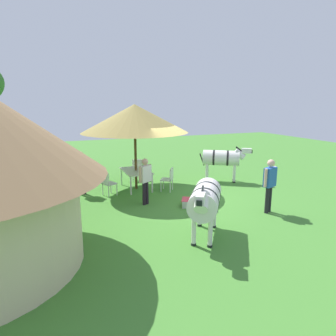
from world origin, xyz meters
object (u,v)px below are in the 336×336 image
object	(u,v)px
patio_dining_table	(136,172)
striped_lounge_chair	(194,199)
zebra_nearest_camera	(222,158)
guest_behind_table	(81,169)
zebra_by_umbrella	(205,200)
patio_chair_near_lawn	(169,178)
standing_watcher	(270,181)
guest_beside_umbrella	(145,177)
patio_chair_near_hut	(108,182)
patio_chair_east_end	(137,168)
shade_umbrella	(135,118)

from	to	relation	value
patio_dining_table	striped_lounge_chair	xyz separation A→B (m)	(-2.70, -1.17, -0.41)
zebra_nearest_camera	guest_behind_table	bearing A→B (deg)	-59.77
zebra_by_umbrella	striped_lounge_chair	bearing A→B (deg)	-75.00
patio_chair_near_lawn	standing_watcher	distance (m)	3.87
patio_dining_table	striped_lounge_chair	distance (m)	2.97
standing_watcher	zebra_by_umbrella	bearing A→B (deg)	175.42
guest_beside_umbrella	patio_chair_near_lawn	bearing A→B (deg)	-169.40
patio_chair_near_hut	zebra_nearest_camera	bearing A→B (deg)	69.66
patio_chair_east_end	patio_chair_near_lawn	xyz separation A→B (m)	(-2.05, -0.65, 0.00)
guest_beside_umbrella	striped_lounge_chair	xyz separation A→B (m)	(-0.77, -1.41, -0.69)
patio_chair_east_end	standing_watcher	bearing A→B (deg)	134.92
shade_umbrella	zebra_nearest_camera	world-z (taller)	shade_umbrella
zebra_by_umbrella	guest_beside_umbrella	bearing A→B (deg)	-42.82
patio_chair_near_hut	guest_beside_umbrella	bearing A→B (deg)	12.05
patio_dining_table	guest_behind_table	xyz separation A→B (m)	(0.04, 2.07, 0.30)
patio_chair_east_end	zebra_by_umbrella	xyz separation A→B (m)	(-6.11, 0.05, 0.47)
patio_dining_table	patio_chair_near_hut	world-z (taller)	patio_chair_near_hut
shade_umbrella	patio_chair_near_lawn	bearing A→B (deg)	-126.20
shade_umbrella	guest_beside_umbrella	world-z (taller)	shade_umbrella
standing_watcher	striped_lounge_chair	distance (m)	2.45
shade_umbrella	patio_dining_table	world-z (taller)	shade_umbrella
patio_chair_east_end	zebra_nearest_camera	distance (m)	3.70
shade_umbrella	patio_chair_east_end	size ratio (longest dim) A/B	4.50
standing_watcher	zebra_by_umbrella	xyz separation A→B (m)	(-0.77, 2.67, -0.02)
patio_chair_east_end	patio_chair_near_hut	size ratio (longest dim) A/B	1.00
patio_chair_near_hut	guest_beside_umbrella	world-z (taller)	guest_beside_umbrella
striped_lounge_chair	guest_beside_umbrella	bearing A→B (deg)	90.64
patio_chair_east_end	zebra_by_umbrella	distance (m)	6.13
zebra_by_umbrella	patio_dining_table	bearing A→B (deg)	-50.31
striped_lounge_chair	patio_dining_table	bearing A→B (deg)	52.72
patio_dining_table	patio_chair_near_hut	size ratio (longest dim) A/B	1.78
patio_chair_near_lawn	zebra_by_umbrella	world-z (taller)	zebra_by_umbrella
patio_chair_near_lawn	standing_watcher	world-z (taller)	standing_watcher
shade_umbrella	patio_chair_east_end	xyz separation A→B (m)	(1.26, -0.43, -2.24)
patio_chair_near_hut	striped_lounge_chair	bearing A→B (deg)	24.76
patio_chair_east_end	guest_behind_table	xyz separation A→B (m)	(-1.22, 2.50, 0.45)
patio_chair_near_lawn	guest_beside_umbrella	bearing A→B (deg)	167.07
patio_dining_table	striped_lounge_chair	size ratio (longest dim) A/B	1.66
shade_umbrella	striped_lounge_chair	xyz separation A→B (m)	(-2.70, -1.17, -2.50)
guest_behind_table	striped_lounge_chair	size ratio (longest dim) A/B	1.67
shade_umbrella	patio_chair_east_end	world-z (taller)	shade_umbrella
patio_dining_table	guest_beside_umbrella	distance (m)	1.96
patio_chair_east_end	striped_lounge_chair	distance (m)	4.04
guest_beside_umbrella	patio_chair_east_end	bearing A→B (deg)	-132.11
striped_lounge_chair	patio_chair_east_end	bearing A→B (deg)	39.84
guest_beside_umbrella	zebra_by_umbrella	world-z (taller)	guest_beside_umbrella
patio_chair_east_end	zebra_by_umbrella	bearing A→B (deg)	108.31
striped_lounge_chair	standing_watcher	bearing A→B (deg)	-97.14
standing_watcher	guest_beside_umbrella	bearing A→B (deg)	126.16
guest_behind_table	shade_umbrella	bearing A→B (deg)	-9.58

